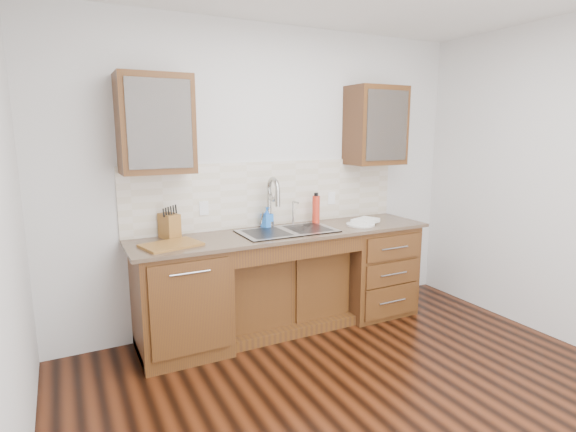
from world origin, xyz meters
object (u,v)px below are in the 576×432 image
plate (360,224)px  cutting_board (171,245)px  soap_bottle (267,217)px  water_bottle (316,210)px  knife_block (169,226)px

plate → cutting_board: size_ratio=0.63×
plate → cutting_board: (-1.75, 0.03, 0.00)m
soap_bottle → water_bottle: (0.49, -0.04, 0.04)m
plate → cutting_board: cutting_board is taller
knife_block → cutting_board: (-0.05, -0.27, -0.09)m
water_bottle → plate: (0.33, -0.26, -0.13)m
plate → knife_block: bearing=170.2°
plate → knife_block: 1.73m
knife_block → cutting_board: 0.29m
soap_bottle → cutting_board: 0.97m
water_bottle → knife_block: bearing=178.5°
water_bottle → plate: size_ratio=1.00×
cutting_board → knife_block: bearing=79.3°
water_bottle → cutting_board: 1.44m
cutting_board → water_bottle: bearing=9.3°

